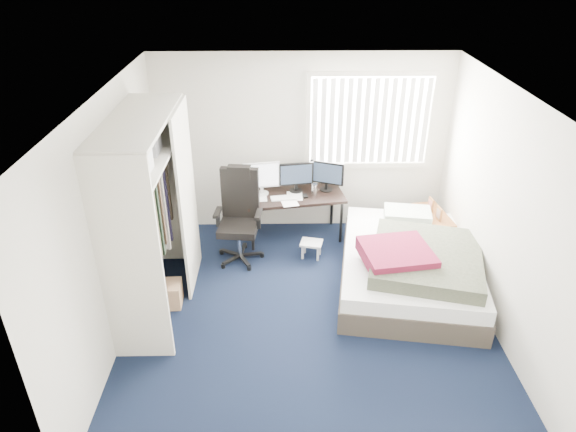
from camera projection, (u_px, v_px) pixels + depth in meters
The scene contains 10 objects.
ground at pixel (308, 315), 5.81m from camera, with size 4.20×4.20×0.00m, color black.
room_shell at pixel (311, 196), 5.09m from camera, with size 4.20×4.20×4.20m.
window_assembly at pixel (370, 121), 6.85m from camera, with size 1.72×0.09×1.32m.
closet at pixel (150, 199), 5.37m from camera, with size 0.64×1.84×2.22m.
desk at pixel (294, 191), 7.01m from camera, with size 1.43×0.83×1.12m.
office_chair at pixel (240, 225), 6.66m from camera, with size 0.64×0.64×1.24m.
footstool at pixel (311, 245), 6.78m from camera, with size 0.32×0.28×0.23m.
nightstand at pixel (433, 218), 6.92m from camera, with size 0.46×0.76×0.67m.
bed at pixel (410, 265), 6.18m from camera, with size 1.92×2.36×0.70m.
pine_box at pixel (165, 294), 5.92m from camera, with size 0.38×0.28×0.28m, color #A07A50.
Camera 1 is at (-0.31, -4.55, 3.78)m, focal length 32.00 mm.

